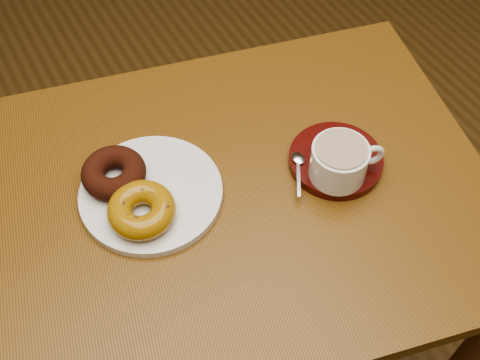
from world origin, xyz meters
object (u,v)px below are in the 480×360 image
donut_plate (151,193)px  saucer (336,160)px  cafe_table (231,233)px  coffee_cup (340,161)px

donut_plate → saucer: saucer is taller
cafe_table → saucer: 0.24m
donut_plate → coffee_cup: bearing=-23.1°
saucer → coffee_cup: (-0.02, -0.03, 0.04)m
coffee_cup → cafe_table: bearing=176.5°
cafe_table → saucer: bearing=2.2°
donut_plate → saucer: bearing=-16.9°
donut_plate → saucer: (0.31, -0.09, 0.00)m
saucer → coffee_cup: bearing=-121.8°
cafe_table → donut_plate: size_ratio=4.26×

